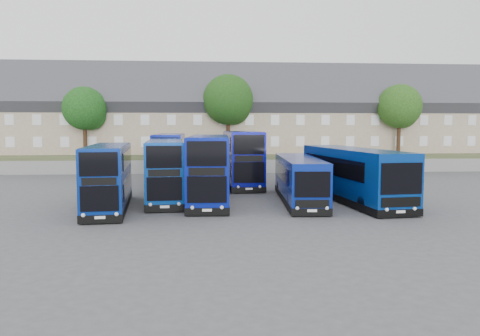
# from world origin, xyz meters

# --- Properties ---
(ground) EXTENTS (120.00, 120.00, 0.00)m
(ground) POSITION_xyz_m (0.00, 0.00, 0.00)
(ground) COLOR #49494F
(ground) RESTS_ON ground
(retaining_wall) EXTENTS (70.00, 0.40, 1.50)m
(retaining_wall) POSITION_xyz_m (0.00, 24.00, 0.75)
(retaining_wall) COLOR slate
(retaining_wall) RESTS_ON ground
(earth_bank) EXTENTS (80.00, 20.00, 2.00)m
(earth_bank) POSITION_xyz_m (0.00, 34.00, 1.00)
(earth_bank) COLOR #404929
(earth_bank) RESTS_ON ground
(terrace_row) EXTENTS (66.00, 10.40, 11.20)m
(terrace_row) POSITION_xyz_m (6.00, 30.00, 6.60)
(terrace_row) COLOR tan
(terrace_row) RESTS_ON earth_bank
(dd_front_left) EXTENTS (3.32, 10.25, 4.00)m
(dd_front_left) POSITION_xyz_m (-6.81, 1.51, 1.96)
(dd_front_left) COLOR navy
(dd_front_left) RESTS_ON ground
(dd_front_mid) EXTENTS (3.18, 10.74, 4.21)m
(dd_front_mid) POSITION_xyz_m (-3.55, 4.90, 2.07)
(dd_front_mid) COLOR navy
(dd_front_mid) RESTS_ON ground
(dd_front_right) EXTENTS (3.03, 11.49, 4.53)m
(dd_front_right) POSITION_xyz_m (-0.43, 3.96, 2.23)
(dd_front_right) COLOR #07158C
(dd_front_right) RESTS_ON ground
(dd_rear_left) EXTENTS (2.67, 11.28, 4.47)m
(dd_rear_left) POSITION_xyz_m (-4.05, 16.60, 2.20)
(dd_rear_left) COLOR navy
(dd_rear_left) RESTS_ON ground
(dd_rear_right) EXTENTS (2.89, 11.98, 4.75)m
(dd_rear_right) POSITION_xyz_m (2.59, 13.38, 2.33)
(dd_rear_right) COLOR #060978
(dd_rear_right) RESTS_ON ground
(coach_east_a) EXTENTS (3.13, 11.39, 3.08)m
(coach_east_a) POSITION_xyz_m (5.73, 3.26, 1.51)
(coach_east_a) COLOR navy
(coach_east_a) RESTS_ON ground
(coach_east_b) EXTENTS (4.17, 13.63, 3.67)m
(coach_east_b) POSITION_xyz_m (9.59, 3.61, 1.80)
(coach_east_b) COLOR navy
(coach_east_b) RESTS_ON ground
(tree_west) EXTENTS (4.80, 4.80, 7.65)m
(tree_west) POSITION_xyz_m (-13.85, 25.10, 7.05)
(tree_west) COLOR #382314
(tree_west) RESTS_ON earth_bank
(tree_mid) EXTENTS (5.76, 5.76, 9.18)m
(tree_mid) POSITION_xyz_m (2.15, 25.60, 8.07)
(tree_mid) COLOR #382314
(tree_mid) RESTS_ON earth_bank
(tree_east) EXTENTS (5.12, 5.12, 8.16)m
(tree_east) POSITION_xyz_m (22.15, 25.10, 7.39)
(tree_east) COLOR #382314
(tree_east) RESTS_ON earth_bank
(tree_far) EXTENTS (5.44, 5.44, 8.67)m
(tree_far) POSITION_xyz_m (28.15, 32.10, 7.73)
(tree_far) COLOR #382314
(tree_far) RESTS_ON earth_bank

